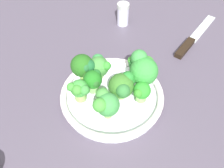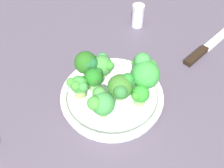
# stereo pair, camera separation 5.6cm
# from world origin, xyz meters

# --- Properties ---
(ground_plane) EXTENTS (1.30, 1.30, 0.03)m
(ground_plane) POSITION_xyz_m (0.00, 0.00, -0.01)
(ground_plane) COLOR #4D4554
(bowl) EXTENTS (0.25, 0.25, 0.03)m
(bowl) POSITION_xyz_m (-0.01, 0.01, 0.01)
(bowl) COLOR white
(bowl) RESTS_ON ground_plane
(broccoli_floret_0) EXTENTS (0.06, 0.06, 0.07)m
(broccoli_floret_0) POSITION_xyz_m (0.05, -0.04, 0.07)
(broccoli_floret_0) COLOR #83B84E
(broccoli_floret_0) RESTS_ON bowl
(broccoli_floret_1) EXTENTS (0.06, 0.06, 0.06)m
(broccoli_floret_1) POSITION_xyz_m (0.01, -0.05, 0.06)
(broccoli_floret_1) COLOR #9FCD70
(broccoli_floret_1) RESTS_ON bowl
(broccoli_floret_2) EXTENTS (0.04, 0.04, 0.05)m
(broccoli_floret_2) POSITION_xyz_m (-0.08, 0.04, 0.06)
(broccoli_floret_2) COLOR #85C962
(broccoli_floret_2) RESTS_ON bowl
(broccoli_floret_3) EXTENTS (0.04, 0.04, 0.06)m
(broccoli_floret_3) POSITION_xyz_m (0.03, -0.00, 0.06)
(broccoli_floret_3) COLOR #79B35E
(broccoli_floret_3) RESTS_ON bowl
(broccoli_floret_4) EXTENTS (0.06, 0.07, 0.07)m
(broccoli_floret_4) POSITION_xyz_m (-0.04, 0.03, 0.07)
(broccoli_floret_4) COLOR #91CD6C
(broccoli_floret_4) RESTS_ON bowl
(broccoli_floret_5) EXTENTS (0.05, 0.04, 0.06)m
(broccoli_floret_5) POSITION_xyz_m (0.06, 0.03, 0.06)
(broccoli_floret_5) COLOR #90BF59
(broccoli_floret_5) RESTS_ON bowl
(broccoli_floret_6) EXTENTS (0.07, 0.08, 0.09)m
(broccoli_floret_6) POSITION_xyz_m (-0.09, -0.01, 0.08)
(broccoli_floret_6) COLOR #93C772
(broccoli_floret_6) RESTS_ON bowl
(broccoli_floret_7) EXTENTS (0.05, 0.04, 0.06)m
(broccoli_floret_7) POSITION_xyz_m (-0.08, -0.05, 0.06)
(broccoli_floret_7) COLOR #95C066
(broccoli_floret_7) RESTS_ON bowl
(broccoli_floret_8) EXTENTS (0.05, 0.06, 0.07)m
(broccoli_floret_8) POSITION_xyz_m (0.01, 0.08, 0.07)
(broccoli_floret_8) COLOR #8DC95E
(broccoli_floret_8) RESTS_ON bowl
(knife) EXTENTS (0.19, 0.22, 0.01)m
(knife) POSITION_xyz_m (-0.28, -0.19, 0.01)
(knife) COLOR silver
(knife) RESTS_ON ground_plane
(pepper_shaker) EXTENTS (0.04, 0.04, 0.07)m
(pepper_shaker) POSITION_xyz_m (-0.08, -0.31, 0.04)
(pepper_shaker) COLOR silver
(pepper_shaker) RESTS_ON ground_plane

